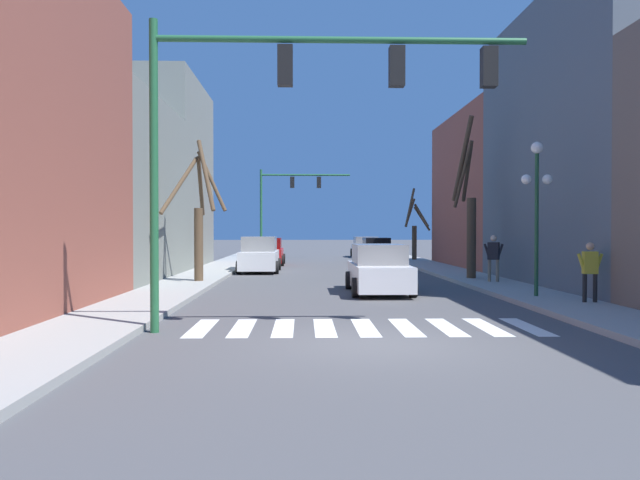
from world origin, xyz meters
The scene contains 18 objects.
ground_plane centered at (0.00, 0.00, 0.00)m, with size 240.00×240.00×0.00m, color #4C4C4F.
sidewalk_left centered at (-5.89, 0.00, 0.07)m, with size 2.30×90.00×0.15m.
building_row_left centered at (-10.04, 11.19, 4.59)m, with size 6.00×33.96×10.27m.
building_row_right centered at (10.04, 11.83, 4.54)m, with size 6.00×34.72×10.52m.
crosswalk_stripes centered at (0.00, 1.98, 0.00)m, with size 7.65×2.60×0.01m.
traffic_signal_near centered at (-1.58, 1.42, 4.91)m, with size 7.93×0.28×6.55m.
traffic_signal_far centered at (-2.61, 34.82, 4.81)m, with size 6.72×0.28×6.64m.
street_lamp_right_corner centered at (5.70, 6.96, 3.44)m, with size 0.95×0.36×4.67m.
car_parked_right_far centered at (3.59, 30.27, 0.76)m, with size 2.06×4.66×1.62m.
car_parked_left_mid centered at (1.22, 9.46, 0.78)m, with size 2.06×4.67×1.66m.
car_driving_toward_lane centered at (-3.59, 20.06, 0.84)m, with size 2.06×4.65×1.81m.
car_parked_left_near centered at (3.54, 36.98, 0.76)m, with size 2.15×4.51×1.61m.
car_parked_left_far centered at (-3.56, 26.53, 0.77)m, with size 2.12×4.10×1.66m.
pedestrian_on_right_sidewalk centered at (6.00, 12.17, 1.21)m, with size 0.71×0.47×1.80m.
pedestrian_waiting_at_curb centered at (6.58, 5.31, 1.13)m, with size 0.72×0.25×1.66m.
street_tree_right_mid centered at (5.57, 14.20, 2.92)m, with size 0.73×1.53×6.78m.
street_tree_left_mid centered at (-5.45, 12.79, 2.67)m, with size 2.34×3.49×5.54m.
street_tree_left_near centered at (6.12, 29.82, 2.25)m, with size 2.03×1.76×4.81m.
Camera 1 is at (-1.37, -11.71, 2.16)m, focal length 35.00 mm.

